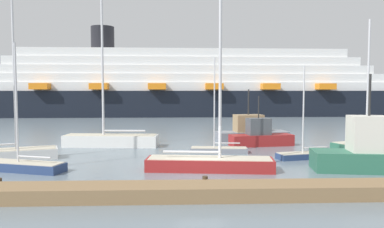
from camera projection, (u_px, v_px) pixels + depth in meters
ground_plane at (200, 173)px, 19.93m from camera, size 600.00×600.00×0.00m
dock_pier at (207, 191)px, 15.28m from camera, size 22.18×1.84×0.72m
sailboat_0 at (307, 154)px, 24.27m from camera, size 4.24×2.00×6.07m
sailboat_1 at (219, 148)px, 26.59m from camera, size 4.19×1.49×6.84m
sailboat_2 at (371, 142)px, 28.39m from camera, size 6.85×3.65×9.81m
sailboat_3 at (210, 161)px, 20.61m from camera, size 7.22×2.46×10.72m
sailboat_4 at (111, 138)px, 29.39m from camera, size 7.55×2.30×11.79m
sailboat_6 at (9, 153)px, 23.60m from camera, size 6.14×3.51×10.12m
sailboat_7 at (24, 165)px, 20.48m from camera, size 4.85×2.62×7.09m
fishing_boat_0 at (250, 131)px, 32.89m from camera, size 6.65×2.93×4.57m
fishing_boat_1 at (260, 136)px, 29.86m from camera, size 5.28×2.39×4.02m
fishing_boat_2 at (372, 153)px, 20.44m from camera, size 6.84×3.07×5.38m
cruise_ship at (184, 87)px, 66.21m from camera, size 80.40×13.47×15.65m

